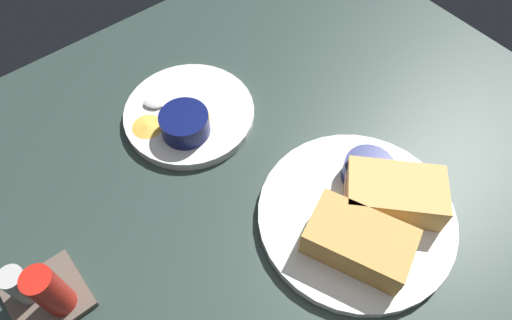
{
  "coord_description": "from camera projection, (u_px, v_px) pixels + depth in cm",
  "views": [
    {
      "loc": [
        -15.92,
        19.72,
        57.24
      ],
      "look_at": [
        12.37,
        -2.97,
        3.0
      ],
      "focal_mm": 31.88,
      "sensor_mm": 36.0,
      "label": 1
    }
  ],
  "objects": [
    {
      "name": "ground_plane",
      "position": [
        295.0,
        247.0,
        0.63
      ],
      "size": [
        110.0,
        110.0,
        3.0
      ],
      "primitive_type": "cube",
      "color": "#283833"
    },
    {
      "name": "sandwich_half_far",
      "position": [
        394.0,
        193.0,
        0.61
      ],
      "size": [
        14.63,
        14.49,
        4.8
      ],
      "color": "tan",
      "rests_on": "plate_sandwich_main"
    },
    {
      "name": "ramekin_dark_sauce",
      "position": [
        368.0,
        171.0,
        0.64
      ],
      "size": [
        6.98,
        6.98,
        3.4
      ],
      "color": "#0C144C",
      "rests_on": "plate_sandwich_main"
    },
    {
      "name": "spoon_by_dark_ramekin",
      "position": [
        344.0,
        203.0,
        0.63
      ],
      "size": [
        3.46,
        9.95,
        0.8
      ],
      "color": "silver",
      "rests_on": "plate_sandwich_main"
    },
    {
      "name": "spoon_by_gravy_ramekin",
      "position": [
        161.0,
        105.0,
        0.72
      ],
      "size": [
        8.51,
        7.48,
        0.8
      ],
      "color": "silver",
      "rests_on": "plate_chips_companion"
    },
    {
      "name": "ramekin_light_gravy",
      "position": [
        185.0,
        123.0,
        0.68
      ],
      "size": [
        7.48,
        7.48,
        3.58
      ],
      "color": "#0C144C",
      "rests_on": "plate_chips_companion"
    },
    {
      "name": "plantain_chip_scatter",
      "position": [
        177.0,
        120.0,
        0.71
      ],
      "size": [
        9.45,
        12.8,
        0.6
      ],
      "color": "gold",
      "rests_on": "plate_chips_companion"
    },
    {
      "name": "plate_sandwich_main",
      "position": [
        356.0,
        216.0,
        0.63
      ],
      "size": [
        27.12,
        27.12,
        1.6
      ],
      "primitive_type": "cylinder",
      "color": "silver",
      "rests_on": "ground_plane"
    },
    {
      "name": "sandwich_half_near",
      "position": [
        359.0,
        241.0,
        0.57
      ],
      "size": [
        14.96,
        12.21,
        4.8
      ],
      "color": "tan",
      "rests_on": "plate_sandwich_main"
    },
    {
      "name": "plate_chips_companion",
      "position": [
        190.0,
        114.0,
        0.73
      ],
      "size": [
        20.8,
        20.8,
        1.6
      ],
      "primitive_type": "cylinder",
      "color": "silver",
      "rests_on": "ground_plane"
    },
    {
      "name": "condiment_caddy",
      "position": [
        43.0,
        292.0,
        0.54
      ],
      "size": [
        9.0,
        9.0,
        9.5
      ],
      "color": "brown",
      "rests_on": "ground_plane"
    }
  ]
}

